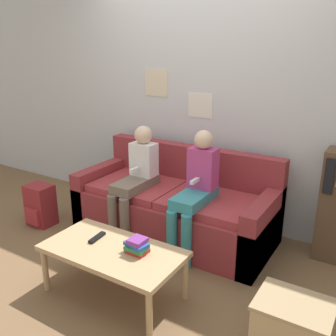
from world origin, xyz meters
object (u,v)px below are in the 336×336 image
object	(u,v)px
person_right	(196,188)
tv_remote	(97,238)
coffee_table	(113,254)
storage_box	(292,330)
person_left	(136,176)
couch	(175,206)
backpack	(40,205)

from	to	relation	value
person_right	tv_remote	distance (m)	0.94
coffee_table	storage_box	distance (m)	1.28
storage_box	coffee_table	bearing A→B (deg)	-176.10
person_left	storage_box	size ratio (longest dim) A/B	2.45
couch	coffee_table	bearing A→B (deg)	-84.20
tv_remote	coffee_table	bearing A→B (deg)	-20.09
person_right	tv_remote	world-z (taller)	person_right
coffee_table	person_left	size ratio (longest dim) A/B	0.97
person_right	coffee_table	bearing A→B (deg)	-103.40
backpack	couch	bearing A→B (deg)	24.14
storage_box	backpack	world-z (taller)	backpack
couch	storage_box	bearing A→B (deg)	-35.62
couch	storage_box	distance (m)	1.69
person_left	storage_box	bearing A→B (deg)	-24.87
person_right	backpack	world-z (taller)	person_right
couch	person_left	distance (m)	0.49
couch	person_left	bearing A→B (deg)	-147.91
couch	person_left	size ratio (longest dim) A/B	1.81
person_left	person_right	xyz separation A→B (m)	(0.64, 0.00, 0.01)
coffee_table	person_right	xyz separation A→B (m)	(0.21, 0.87, 0.26)
person_right	storage_box	world-z (taller)	person_right
couch	coffee_table	size ratio (longest dim) A/B	1.85
storage_box	person_right	bearing A→B (deg)	143.30
person_left	tv_remote	xyz separation A→B (m)	(0.24, -0.82, -0.20)
storage_box	tv_remote	bearing A→B (deg)	-178.58
person_right	backpack	bearing A→B (deg)	-166.75
person_left	couch	bearing A→B (deg)	32.09
coffee_table	person_left	distance (m)	1.00
tv_remote	backpack	size ratio (longest dim) A/B	0.41
coffee_table	backpack	world-z (taller)	backpack
couch	tv_remote	size ratio (longest dim) A/B	10.99
person_right	couch	bearing A→B (deg)	148.21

